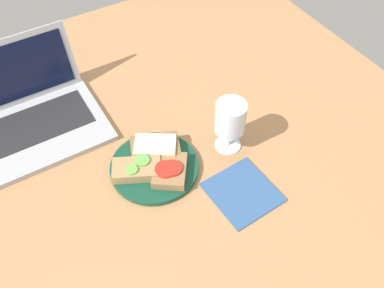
{
  "coord_description": "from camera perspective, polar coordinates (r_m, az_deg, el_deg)",
  "views": [
    {
      "loc": [
        -30.94,
        -61.06,
        87.13
      ],
      "look_at": [
        3.23,
        -3.78,
        8.0
      ],
      "focal_mm": 40.0,
      "sensor_mm": 36.0,
      "label": 1
    }
  ],
  "objects": [
    {
      "name": "wooden_table",
      "position": [
        1.1,
        -2.46,
        -1.55
      ],
      "size": [
        140.0,
        140.0,
        3.0
      ],
      "primitive_type": "cube",
      "color": "#B27F51",
      "rests_on": "ground"
    },
    {
      "name": "plate",
      "position": [
        1.05,
        -5.03,
        -3.1
      ],
      "size": [
        21.63,
        21.63,
        1.4
      ],
      "primitive_type": "cylinder",
      "color": "#144733",
      "rests_on": "wooden_table"
    },
    {
      "name": "sandwich_with_cucumber",
      "position": [
        1.02,
        -7.38,
        -3.35
      ],
      "size": [
        12.97,
        10.58,
        3.06
      ],
      "color": "#A88456",
      "rests_on": "plate"
    },
    {
      "name": "sandwich_with_tomato",
      "position": [
        1.02,
        -3.0,
        -3.51
      ],
      "size": [
        11.96,
        12.51,
        2.87
      ],
      "color": "#937047",
      "rests_on": "plate"
    },
    {
      "name": "sandwich_with_cheese",
      "position": [
        1.06,
        -4.91,
        -0.47
      ],
      "size": [
        13.96,
        11.54,
        2.89
      ],
      "color": "brown",
      "rests_on": "plate"
    },
    {
      "name": "wine_glass",
      "position": [
        1.03,
        5.13,
        3.34
      ],
      "size": [
        7.53,
        7.53,
        14.43
      ],
      "color": "white",
      "rests_on": "wooden_table"
    },
    {
      "name": "laptop",
      "position": [
        1.2,
        -20.23,
        3.97
      ],
      "size": [
        32.05,
        30.06,
        19.07
      ],
      "color": "#ADAFB5",
      "rests_on": "wooden_table"
    },
    {
      "name": "napkin",
      "position": [
        1.02,
        6.76,
        -6.39
      ],
      "size": [
        15.3,
        15.97,
        0.4
      ],
      "primitive_type": "cube",
      "rotation": [
        0.0,
        0.0,
        0.06
      ],
      "color": "#33598C",
      "rests_on": "wooden_table"
    }
  ]
}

